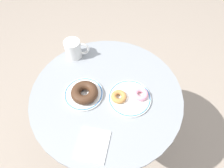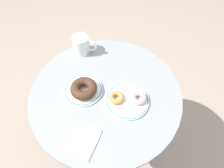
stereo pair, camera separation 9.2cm
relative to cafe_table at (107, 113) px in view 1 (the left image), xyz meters
The scene contains 9 objects.
ground_plane 0.53m from the cafe_table, ahead, with size 7.00×7.00×0.02m, color gray.
cafe_table is the anchor object (origin of this frame).
plate_left 0.23m from the cafe_table, behind, with size 0.18×0.18×0.01m.
plate_right 0.23m from the cafe_table, 19.24° to the right, with size 0.20×0.20×0.01m.
donut_chocolate 0.25m from the cafe_table, behind, with size 0.12×0.12×0.04m, color #422819.
donut_pink_frosted 0.27m from the cafe_table, 11.03° to the right, with size 0.07×0.07×0.02m, color pink.
donut_old_fashioned 0.23m from the cafe_table, 33.89° to the right, with size 0.07×0.07×0.02m, color #BC7F42.
paper_napkin 0.32m from the cafe_table, 105.22° to the right, with size 0.12×0.13×0.01m, color white.
coffee_mug 0.38m from the cafe_table, 121.57° to the left, with size 0.13×0.08×0.10m.
Camera 1 is at (-0.01, -0.50, 1.51)m, focal length 32.27 mm.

